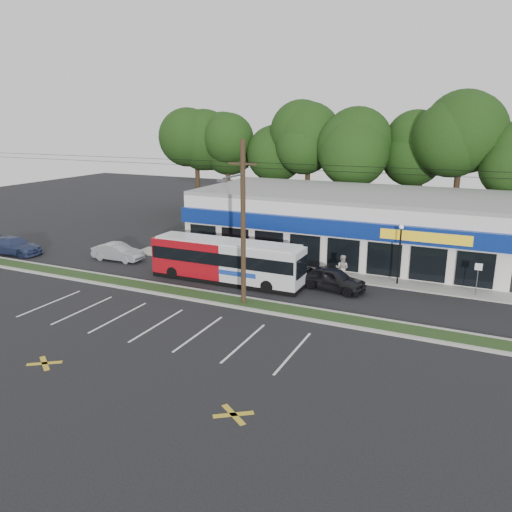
{
  "coord_description": "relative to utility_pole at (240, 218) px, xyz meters",
  "views": [
    {
      "loc": [
        15.98,
        -25.06,
        11.03
      ],
      "look_at": [
        1.98,
        5.0,
        1.98
      ],
      "focal_mm": 35.0,
      "sensor_mm": 36.0,
      "label": 1
    }
  ],
  "objects": [
    {
      "name": "pedestrian_b",
      "position": [
        4.45,
        7.02,
        -4.45
      ],
      "size": [
        0.96,
        0.76,
        1.93
      ],
      "primitive_type": "imported",
      "rotation": [
        0.0,
        0.0,
        3.11
      ],
      "color": "#B7ACA5",
      "rests_on": "ground"
    },
    {
      "name": "curb_south",
      "position": [
        -2.83,
        -0.78,
        -5.34
      ],
      "size": [
        40.0,
        0.25,
        0.14
      ],
      "primitive_type": "cube",
      "color": "#9E9E93",
      "rests_on": "ground"
    },
    {
      "name": "sign_post",
      "position": [
        13.17,
        7.65,
        -3.86
      ],
      "size": [
        0.45,
        0.1,
        2.23
      ],
      "color": "#59595E",
      "rests_on": "ground"
    },
    {
      "name": "utility_pole",
      "position": [
        0.0,
        0.0,
        0.0
      ],
      "size": [
        50.0,
        2.77,
        10.0
      ],
      "color": "black",
      "rests_on": "ground"
    },
    {
      "name": "lamp_post",
      "position": [
        8.17,
        7.87,
        -2.74
      ],
      "size": [
        0.3,
        0.3,
        4.25
      ],
      "color": "black",
      "rests_on": "ground"
    },
    {
      "name": "metrobus",
      "position": [
        -2.87,
        3.57,
        -3.83
      ],
      "size": [
        11.12,
        2.42,
        2.99
      ],
      "rotation": [
        0.0,
        0.0,
        0.0
      ],
      "color": "maroon",
      "rests_on": "ground"
    },
    {
      "name": "pedestrian_a",
      "position": [
        1.09,
        6.0,
        -4.57
      ],
      "size": [
        0.7,
        0.54,
        1.68
      ],
      "primitive_type": "imported",
      "rotation": [
        0.0,
        0.0,
        3.4
      ],
      "color": "white",
      "rests_on": "ground"
    },
    {
      "name": "grass_strip",
      "position": [
        -2.83,
        0.07,
        -5.35
      ],
      "size": [
        40.0,
        1.6,
        0.12
      ],
      "primitive_type": "cube",
      "color": "#1F3516",
      "rests_on": "ground"
    },
    {
      "name": "car_blue",
      "position": [
        -22.83,
        2.57,
        -4.69
      ],
      "size": [
        5.14,
        2.39,
        1.45
      ],
      "primitive_type": "imported",
      "rotation": [
        0.0,
        0.0,
        1.64
      ],
      "color": "navy",
      "rests_on": "ground"
    },
    {
      "name": "car_dark",
      "position": [
        4.38,
        5.02,
        -4.65
      ],
      "size": [
        4.77,
        2.63,
        1.54
      ],
      "primitive_type": "imported",
      "rotation": [
        0.0,
        0.0,
        1.38
      ],
      "color": "black",
      "rests_on": "ground"
    },
    {
      "name": "strip_mall",
      "position": [
        2.67,
        14.99,
        -2.76
      ],
      "size": [
        25.0,
        12.55,
        5.3
      ],
      "color": "beige",
      "rests_on": "ground"
    },
    {
      "name": "ground",
      "position": [
        -2.83,
        -0.93,
        -5.41
      ],
      "size": [
        120.0,
        120.0,
        0.0
      ],
      "primitive_type": "plane",
      "color": "black",
      "rests_on": "ground"
    },
    {
      "name": "sidewalk",
      "position": [
        2.17,
        8.07,
        -5.36
      ],
      "size": [
        32.0,
        2.2,
        0.1
      ],
      "primitive_type": "cube",
      "color": "#9E9E93",
      "rests_on": "ground"
    },
    {
      "name": "tree_line",
      "position": [
        1.17,
        25.07,
        3.0
      ],
      "size": [
        46.76,
        6.76,
        11.83
      ],
      "color": "black",
      "rests_on": "ground"
    },
    {
      "name": "curb_north",
      "position": [
        -2.83,
        0.92,
        -5.34
      ],
      "size": [
        40.0,
        0.25,
        0.14
      ],
      "primitive_type": "cube",
      "color": "#9E9E93",
      "rests_on": "ground"
    },
    {
      "name": "car_silver",
      "position": [
        -13.54,
        4.7,
        -4.71
      ],
      "size": [
        4.33,
        1.69,
        1.4
      ],
      "primitive_type": "imported",
      "rotation": [
        0.0,
        0.0,
        1.62
      ],
      "color": "#979A9E",
      "rests_on": "ground"
    }
  ]
}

